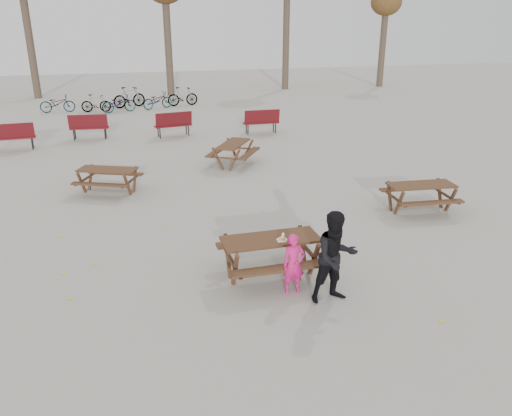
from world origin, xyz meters
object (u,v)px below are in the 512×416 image
object	(u,v)px
food_tray	(282,240)
adult	(336,257)
picnic_table_north	(109,181)
main_picnic_table	(271,247)
soda_bottle	(283,238)
child	(294,264)
picnic_table_far	(233,154)
picnic_table_east	(420,198)

from	to	relation	value
food_tray	adult	distance (m)	1.14
food_tray	picnic_table_north	size ratio (longest dim) A/B	0.11
main_picnic_table	picnic_table_north	distance (m)	6.53
soda_bottle	child	world-z (taller)	child
soda_bottle	child	size ratio (longest dim) A/B	0.15
food_tray	picnic_table_far	world-z (taller)	food_tray
picnic_table_east	soda_bottle	bearing A→B (deg)	-145.31
food_tray	picnic_table_north	world-z (taller)	food_tray
picnic_table_east	picnic_table_far	xyz separation A→B (m)	(-3.52, 5.45, 0.01)
picnic_table_far	soda_bottle	bearing A→B (deg)	-154.40
soda_bottle	picnic_table_north	xyz separation A→B (m)	(-3.06, 6.06, -0.51)
food_tray	adult	size ratio (longest dim) A/B	0.11
main_picnic_table	child	xyz separation A→B (m)	(0.20, -0.70, -0.04)
picnic_table_east	main_picnic_table	bearing A→B (deg)	-148.30
main_picnic_table	picnic_table_far	bearing A→B (deg)	81.83
main_picnic_table	picnic_table_east	world-z (taller)	main_picnic_table
main_picnic_table	soda_bottle	world-z (taller)	soda_bottle
adult	picnic_table_north	distance (m)	7.90
main_picnic_table	picnic_table_far	distance (m)	7.78
child	adult	distance (m)	0.77
picnic_table_north	adult	bearing A→B (deg)	-37.87
picnic_table_far	main_picnic_table	bearing A→B (deg)	-155.80
soda_bottle	adult	distance (m)	1.10
food_tray	soda_bottle	world-z (taller)	soda_bottle
picnic_table_east	picnic_table_north	world-z (taller)	picnic_table_east
soda_bottle	picnic_table_far	xyz separation A→B (m)	(0.94, 7.91, -0.48)
soda_bottle	picnic_table_east	xyz separation A→B (m)	(4.46, 2.45, -0.49)
food_tray	adult	world-z (taller)	adult
picnic_table_east	picnic_table_far	distance (m)	6.49
food_tray	child	xyz separation A→B (m)	(0.05, -0.52, -0.24)
child	picnic_table_far	world-z (taller)	child
soda_bottle	picnic_table_north	distance (m)	6.81
main_picnic_table	picnic_table_far	xyz separation A→B (m)	(1.10, 7.69, -0.22)
main_picnic_table	adult	size ratio (longest dim) A/B	1.11
main_picnic_table	picnic_table_north	bearing A→B (deg)	116.35
child	food_tray	bearing A→B (deg)	97.58
picnic_table_north	food_tray	bearing A→B (deg)	-38.85
main_picnic_table	adult	distance (m)	1.39
picnic_table_north	child	bearing A→B (deg)	-40.39
picnic_table_north	soda_bottle	bearing A→B (deg)	-38.94
child	picnic_table_far	distance (m)	8.44
food_tray	child	size ratio (longest dim) A/B	0.16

